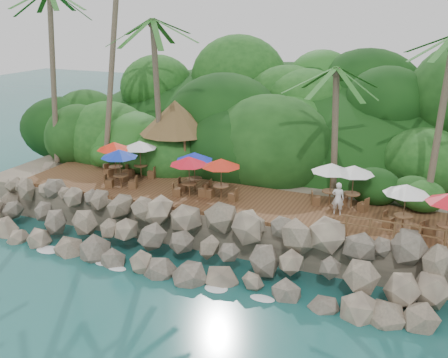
% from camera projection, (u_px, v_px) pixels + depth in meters
% --- Properties ---
extents(ground, '(140.00, 140.00, 0.00)m').
position_uv_depth(ground, '(175.00, 280.00, 25.47)').
color(ground, '#19514F').
rests_on(ground, ground).
extents(land_base, '(32.00, 25.20, 2.10)m').
position_uv_depth(land_base, '(277.00, 170.00, 39.07)').
color(land_base, gray).
rests_on(land_base, ground).
extents(jungle_hill, '(44.80, 28.00, 15.40)m').
position_uv_depth(jungle_hill, '(303.00, 158.00, 45.92)').
color(jungle_hill, '#143811').
rests_on(jungle_hill, ground).
extents(seawall, '(29.00, 4.00, 2.30)m').
position_uv_depth(seawall, '(193.00, 243.00, 26.85)').
color(seawall, gray).
rests_on(seawall, ground).
extents(terrace, '(26.00, 5.00, 0.20)m').
position_uv_depth(terrace, '(224.00, 199.00, 30.00)').
color(terrace, brown).
rests_on(terrace, land_base).
extents(jungle_foliage, '(44.00, 16.00, 12.00)m').
position_uv_depth(jungle_foliage, '(273.00, 188.00, 38.53)').
color(jungle_foliage, '#143811').
rests_on(jungle_foliage, ground).
extents(foam_line, '(25.20, 0.80, 0.06)m').
position_uv_depth(foam_line, '(178.00, 277.00, 25.73)').
color(foam_line, white).
rests_on(foam_line, ground).
extents(palms, '(34.87, 6.96, 14.37)m').
position_uv_depth(palms, '(251.00, 16.00, 29.14)').
color(palms, brown).
rests_on(palms, ground).
extents(palapa, '(4.78, 4.78, 4.60)m').
position_uv_depth(palapa, '(175.00, 117.00, 34.40)').
color(palapa, brown).
rests_on(palapa, ground).
extents(dining_clusters, '(21.67, 4.81, 2.39)m').
position_uv_depth(dining_clusters, '(241.00, 166.00, 28.99)').
color(dining_clusters, brown).
rests_on(dining_clusters, terrace).
extents(railing, '(7.20, 0.10, 1.00)m').
position_uv_depth(railing, '(419.00, 234.00, 23.67)').
color(railing, brown).
rests_on(railing, terrace).
extents(waiter, '(0.66, 0.45, 1.77)m').
position_uv_depth(waiter, '(338.00, 199.00, 27.23)').
color(waiter, white).
rests_on(waiter, terrace).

